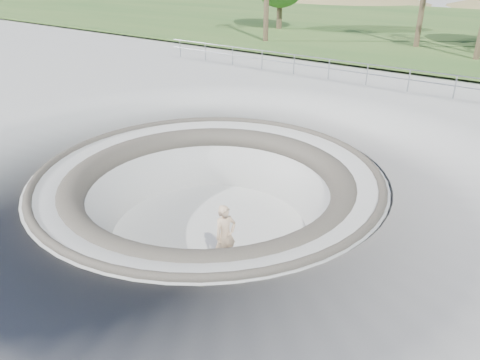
# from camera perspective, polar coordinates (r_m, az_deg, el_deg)

# --- Properties ---
(ground) EXTENTS (180.00, 180.00, 0.00)m
(ground) POSITION_cam_1_polar(r_m,az_deg,el_deg) (13.88, -3.84, 0.84)
(ground) COLOR #A3A39E
(ground) RESTS_ON ground
(skate_bowl) EXTENTS (14.00, 14.00, 4.10)m
(skate_bowl) POSITION_cam_1_polar(r_m,az_deg,el_deg) (14.74, -3.63, -5.62)
(skate_bowl) COLOR #A3A39E
(skate_bowl) RESTS_ON ground
(grass_strip) EXTENTS (180.00, 36.00, 0.12)m
(grass_strip) POSITION_cam_1_polar(r_m,az_deg,el_deg) (44.75, 26.09, 16.06)
(grass_strip) COLOR #2C5020
(grass_strip) RESTS_ON ground
(safety_railing) EXTENTS (25.00, 0.06, 1.03)m
(safety_railing) POSITION_cam_1_polar(r_m,az_deg,el_deg) (23.68, 15.22, 12.33)
(safety_railing) COLOR gray
(safety_railing) RESTS_ON ground
(skateboard) EXTENTS (0.91, 0.27, 0.09)m
(skateboard) POSITION_cam_1_polar(r_m,az_deg,el_deg) (13.11, -1.74, -9.98)
(skateboard) COLOR olive
(skateboard) RESTS_ON ground
(skater) EXTENTS (0.62, 0.74, 1.74)m
(skater) POSITION_cam_1_polar(r_m,az_deg,el_deg) (12.61, -1.79, -6.69)
(skater) COLOR tan
(skater) RESTS_ON skateboard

